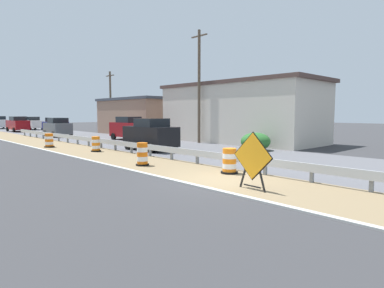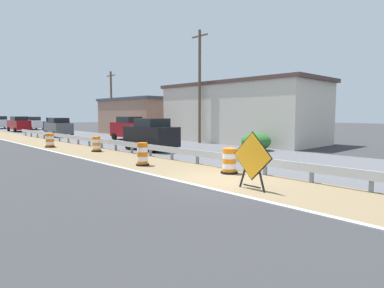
% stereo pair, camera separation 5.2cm
% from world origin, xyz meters
% --- Properties ---
extents(ground_plane, '(160.00, 160.00, 0.00)m').
position_xyz_m(ground_plane, '(0.00, 0.00, 0.00)').
color(ground_plane, '#333335').
extents(median_dirt_strip, '(3.61, 120.00, 0.01)m').
position_xyz_m(median_dirt_strip, '(0.61, 0.00, 0.00)').
color(median_dirt_strip, '#7F6B4C').
rests_on(median_dirt_strip, ground).
extents(far_lane_asphalt, '(8.41, 120.00, 0.00)m').
position_xyz_m(far_lane_asphalt, '(6.62, 0.00, 0.00)').
color(far_lane_asphalt, '#56565B').
rests_on(far_lane_asphalt, ground).
extents(curb_near_edge, '(0.20, 120.00, 0.11)m').
position_xyz_m(curb_near_edge, '(-1.30, 0.00, 0.00)').
color(curb_near_edge, '#ADADA8').
rests_on(curb_near_edge, ground).
extents(guardrail_median, '(0.18, 58.39, 0.71)m').
position_xyz_m(guardrail_median, '(2.17, 3.47, 0.52)').
color(guardrail_median, '#ADB2B7').
rests_on(guardrail_median, ground).
extents(warning_sign_diamond, '(0.14, 1.63, 1.95)m').
position_xyz_m(warning_sign_diamond, '(-0.29, -1.74, 1.05)').
color(warning_sign_diamond, black).
rests_on(warning_sign_diamond, ground).
extents(traffic_barrel_nearest, '(0.73, 0.73, 1.07)m').
position_xyz_m(traffic_barrel_nearest, '(1.42, 0.69, 0.48)').
color(traffic_barrel_nearest, orange).
rests_on(traffic_barrel_nearest, ground).
extents(traffic_barrel_close, '(0.64, 0.64, 1.12)m').
position_xyz_m(traffic_barrel_close, '(-0.08, 4.92, 0.51)').
color(traffic_barrel_close, orange).
rests_on(traffic_barrel_close, ground).
extents(traffic_barrel_mid, '(0.66, 0.66, 1.01)m').
position_xyz_m(traffic_barrel_mid, '(0.97, 11.84, 0.45)').
color(traffic_barrel_mid, orange).
rests_on(traffic_barrel_mid, ground).
extents(traffic_barrel_far, '(0.73, 0.73, 1.04)m').
position_xyz_m(traffic_barrel_far, '(-0.29, 16.79, 0.47)').
color(traffic_barrel_far, orange).
rests_on(traffic_barrel_far, ground).
extents(car_lead_near_lane, '(2.12, 4.12, 2.19)m').
position_xyz_m(car_lead_near_lane, '(4.09, 9.96, 1.09)').
color(car_lead_near_lane, black).
rests_on(car_lead_near_lane, ground).
extents(car_trailing_near_lane, '(2.08, 4.58, 2.23)m').
position_xyz_m(car_trailing_near_lane, '(7.68, 18.26, 1.11)').
color(car_trailing_near_lane, maroon).
rests_on(car_trailing_near_lane, ground).
extents(car_mid_far_lane, '(2.14, 4.67, 1.97)m').
position_xyz_m(car_mid_far_lane, '(7.23, 35.85, 0.99)').
color(car_mid_far_lane, navy).
rests_on(car_mid_far_lane, ground).
extents(car_trailing_far_lane, '(2.11, 4.78, 2.11)m').
position_xyz_m(car_trailing_far_lane, '(4.13, 41.26, 1.06)').
color(car_trailing_far_lane, maroon).
rests_on(car_trailing_far_lane, ground).
extents(car_distant_a, '(2.09, 4.72, 2.01)m').
position_xyz_m(car_distant_a, '(7.40, 45.69, 1.01)').
color(car_distant_a, silver).
rests_on(car_distant_a, ground).
extents(car_distant_b, '(2.17, 4.08, 2.05)m').
position_xyz_m(car_distant_b, '(4.51, 27.75, 1.02)').
color(car_distant_b, '#4C5156').
rests_on(car_distant_b, ground).
extents(roadside_shop_near, '(6.51, 14.78, 5.24)m').
position_xyz_m(roadside_shop_near, '(13.95, 10.05, 2.63)').
color(roadside_shop_near, beige).
rests_on(roadside_shop_near, ground).
extents(roadside_shop_far, '(6.64, 11.33, 4.39)m').
position_xyz_m(roadside_shop_far, '(14.03, 25.50, 2.21)').
color(roadside_shop_far, '#93705B').
rests_on(roadside_shop_far, ground).
extents(utility_pole_near, '(0.24, 1.80, 9.49)m').
position_xyz_m(utility_pole_near, '(10.44, 11.67, 4.91)').
color(utility_pole_near, brown).
rests_on(utility_pole_near, ground).
extents(utility_pole_mid, '(0.24, 1.80, 7.62)m').
position_xyz_m(utility_pole_mid, '(11.04, 27.77, 3.96)').
color(utility_pole_mid, brown).
rests_on(utility_pole_mid, ground).
extents(bush_roadside, '(2.02, 2.02, 1.23)m').
position_xyz_m(bush_roadside, '(9.30, 4.98, 0.61)').
color(bush_roadside, '#286028').
rests_on(bush_roadside, ground).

